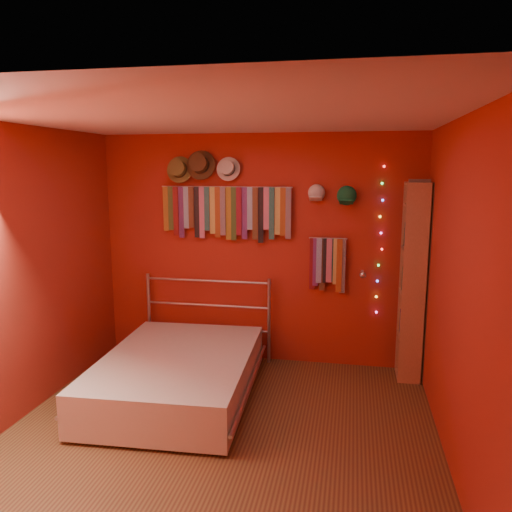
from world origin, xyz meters
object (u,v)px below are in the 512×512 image
Objects in this scene: bookshelf at (417,281)px; bed at (178,374)px; tie_rack at (226,210)px; reading_lamp at (363,274)px.

bookshelf is 2.51m from bed.
tie_rack is at bearing 75.47° from bed.
bookshelf is at bearing -4.42° from tie_rack.
reading_lamp is at bearing -6.37° from tie_rack.
bed is (-1.69, -0.87, -0.85)m from reading_lamp.
bookshelf is at bearing 18.95° from bed.
tie_rack is 2.11m from bookshelf.
tie_rack is 0.73× the size of bed.
reading_lamp is at bearing 24.63° from bed.
reading_lamp is (1.47, -0.16, -0.61)m from tie_rack.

